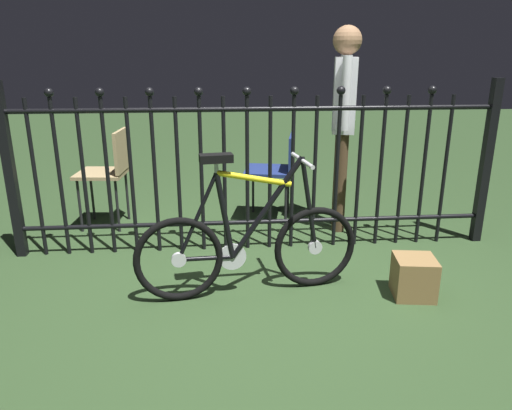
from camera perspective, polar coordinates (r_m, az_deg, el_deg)
The scene contains 7 objects.
ground_plane at distance 3.22m, azimuth 1.51°, elevation -10.69°, with size 20.00×20.00×0.00m, color #2B4323.
iron_fence at distance 3.74m, azimuth -1.25°, elevation 4.55°, with size 3.79×0.07×1.34m.
bicycle at distance 3.12m, azimuth -0.88°, elevation -4.84°, with size 1.46×0.40×0.95m.
chair_navy at distance 4.47m, azimuth 2.52°, elevation 4.61°, with size 0.51×0.51×0.81m.
chair_tan at distance 4.48m, azimuth -16.95°, elevation 4.33°, with size 0.45×0.45×0.88m.
person_visitor at distance 4.21m, azimuth 10.35°, elevation 10.91°, with size 0.24×0.47×1.74m.
display_crate at distance 3.33m, azimuth 18.23°, elevation -8.12°, with size 0.26×0.26×0.27m, color olive.
Camera 1 is at (-0.33, -2.81, 1.54)m, focal length 33.70 mm.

